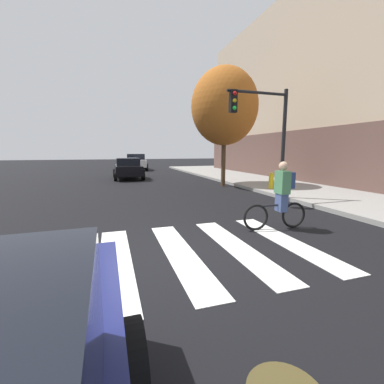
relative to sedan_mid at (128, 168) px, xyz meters
The scene contains 9 objects.
ground_plane 14.23m from the sedan_mid, 90.42° to the right, with size 120.00×120.00×0.00m, color black.
crosswalk_stripes 14.24m from the sedan_mid, 92.34° to the right, with size 6.48×3.52×0.01m.
sedan_mid is the anchor object (origin of this frame).
sedan_far 8.62m from the sedan_mid, 80.89° to the left, with size 2.48×4.91×1.66m.
cyclist 13.71m from the sedan_mid, 78.16° to the right, with size 1.71×0.38×1.69m.
traffic_light_near 11.39m from the sedan_mid, 67.30° to the right, with size 2.47×0.28×4.20m.
fire_hydrant 10.27m from the sedan_mid, 53.06° to the right, with size 0.33×0.22×0.78m.
street_tree_near 8.22m from the sedan_mid, 49.48° to the right, with size 3.58×3.58×6.36m.
corner_building 19.53m from the sedan_mid, 12.53° to the right, with size 17.45×22.95×11.80m.
Camera 1 is at (-1.08, -4.49, 1.94)m, focal length 23.94 mm.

